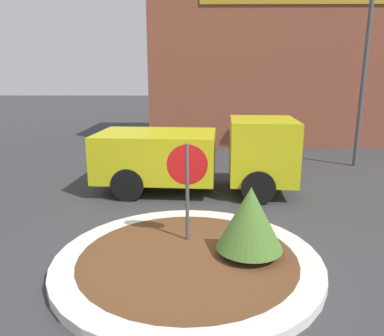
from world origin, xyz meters
TOP-DOWN VIEW (x-y plane):
  - ground_plane at (0.00, 0.00)m, footprint 120.00×120.00m
  - traffic_island at (0.00, 0.00)m, footprint 4.86×4.86m
  - stop_sign at (-0.02, 0.74)m, footprint 0.80×0.07m
  - island_shrub at (1.13, 0.09)m, footprint 1.22×1.22m
  - utility_truck at (0.22, 4.63)m, footprint 5.91×2.77m
  - storefront_building at (5.85, 14.50)m, footprint 15.85×6.07m
  - light_pole at (6.28, 7.89)m, footprint 0.70×0.30m

SIDE VIEW (x-z plane):
  - ground_plane at x=0.00m, z-range 0.00..0.00m
  - traffic_island at x=0.00m, z-range 0.00..0.18m
  - island_shrub at x=1.13m, z-range 0.25..1.54m
  - utility_truck at x=0.22m, z-range 0.05..2.23m
  - stop_sign at x=-0.02m, z-range 0.42..2.57m
  - storefront_building at x=5.85m, z-range 0.00..7.70m
  - light_pole at x=6.28m, z-range 0.57..8.23m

